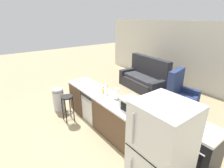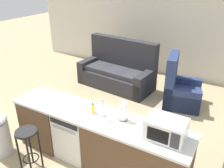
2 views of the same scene
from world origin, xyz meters
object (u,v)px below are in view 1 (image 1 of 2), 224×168
object	(u,v)px
stove_range	(195,148)
bar_stool	(67,103)
trash_bin	(59,99)
microwave	(133,106)
dishwasher	(96,105)
refrigerator	(160,158)
kettle	(196,118)
couch	(145,79)
armchair	(180,96)
paper_towel_roll	(117,94)
soap_bottle	(103,91)

from	to	relation	value
stove_range	bar_stool	xyz separation A→B (m)	(-3.00, -1.21, 0.08)
bar_stool	trash_bin	world-z (taller)	same
microwave	dishwasher	bearing A→B (deg)	179.95
refrigerator	kettle	size ratio (longest dim) A/B	8.50
refrigerator	couch	size ratio (longest dim) A/B	0.84
armchair	paper_towel_roll	bearing A→B (deg)	-94.52
refrigerator	microwave	distance (m)	1.27
dishwasher	soap_bottle	xyz separation A→B (m)	(0.33, 0.03, 0.55)
microwave	couch	xyz separation A→B (m)	(-2.19, 2.75, -0.65)
dishwasher	refrigerator	world-z (taller)	refrigerator
paper_towel_roll	dishwasher	bearing A→B (deg)	-173.09
dishwasher	refrigerator	size ratio (longest dim) A/B	0.48
paper_towel_roll	microwave	bearing A→B (deg)	-8.45
stove_range	refrigerator	world-z (taller)	refrigerator
microwave	paper_towel_roll	size ratio (longest dim) A/B	1.77
kettle	armchair	bearing A→B (deg)	127.52
microwave	bar_stool	size ratio (longest dim) A/B	0.68
soap_bottle	trash_bin	bearing A→B (deg)	-154.76
soap_bottle	trash_bin	distance (m)	1.71
soap_bottle	trash_bin	size ratio (longest dim) A/B	0.24
microwave	paper_towel_roll	xyz separation A→B (m)	(-0.67, 0.10, -0.00)
stove_range	kettle	distance (m)	0.57
refrigerator	microwave	xyz separation A→B (m)	(-1.13, 0.55, 0.17)
dishwasher	soap_bottle	bearing A→B (deg)	6.13
paper_towel_roll	trash_bin	size ratio (longest dim) A/B	0.38
stove_range	bar_stool	bearing A→B (deg)	-158.00
dishwasher	couch	xyz separation A→B (m)	(-0.72, 2.75, -0.03)
dishwasher	microwave	size ratio (longest dim) A/B	1.68
microwave	soap_bottle	world-z (taller)	microwave
refrigerator	armchair	world-z (taller)	refrigerator
bar_stool	trash_bin	bearing A→B (deg)	178.90
soap_bottle	armchair	distance (m)	2.67
microwave	armchair	bearing A→B (deg)	100.50
stove_range	microwave	size ratio (longest dim) A/B	1.80
paper_towel_roll	couch	size ratio (longest dim) A/B	0.14
stove_range	refrigerator	xyz separation A→B (m)	(-0.00, -1.10, 0.42)
refrigerator	bar_stool	distance (m)	3.02
refrigerator	armchair	bearing A→B (deg)	117.33
paper_towel_roll	bar_stool	world-z (taller)	paper_towel_roll
paper_towel_roll	bar_stool	size ratio (longest dim) A/B	0.38
dishwasher	paper_towel_roll	size ratio (longest dim) A/B	2.98
dishwasher	armchair	bearing A→B (deg)	68.58
kettle	stove_range	bearing A→B (deg)	-38.19
dishwasher	paper_towel_roll	xyz separation A→B (m)	(0.81, 0.10, 0.62)
armchair	microwave	bearing A→B (deg)	-79.50
paper_towel_roll	soap_bottle	bearing A→B (deg)	-172.56
dishwasher	soap_bottle	size ratio (longest dim) A/B	4.77
soap_bottle	bar_stool	distance (m)	1.10
dishwasher	refrigerator	xyz separation A→B (m)	(2.60, -0.55, 0.45)
refrigerator	paper_towel_roll	bearing A→B (deg)	160.17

